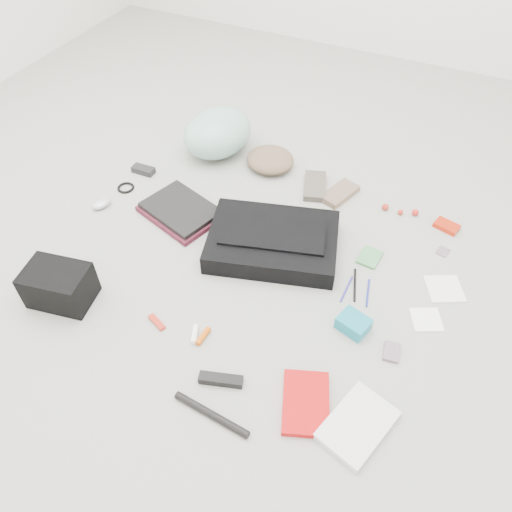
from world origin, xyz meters
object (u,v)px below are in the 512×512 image
at_px(bike_helmet, 218,133).
at_px(accordion_wallet, 353,324).
at_px(camera_bag, 59,285).
at_px(laptop, 181,209).
at_px(messenger_bag, 273,242).
at_px(book_red, 306,403).

bearing_deg(bike_helmet, accordion_wallet, -21.07).
bearing_deg(camera_bag, bike_helmet, 75.34).
height_order(laptop, accordion_wallet, accordion_wallet).
relative_size(messenger_bag, accordion_wallet, 4.83).
xyz_separation_m(laptop, bike_helmet, (-0.07, 0.48, 0.08)).
relative_size(laptop, camera_bag, 1.36).
bearing_deg(messenger_bag, bike_helmet, 119.89).
distance_m(messenger_bag, laptop, 0.44).
height_order(bike_helmet, book_red, bike_helmet).
bearing_deg(book_red, camera_bag, 158.75).
distance_m(messenger_bag, bike_helmet, 0.72).
xyz_separation_m(bike_helmet, book_red, (0.88, -1.08, -0.10)).
distance_m(bike_helmet, book_red, 1.40).
relative_size(messenger_bag, laptop, 1.66).
bearing_deg(messenger_bag, camera_bag, -152.58).
distance_m(laptop, camera_bag, 0.60).
bearing_deg(messenger_bag, laptop, 161.21).
distance_m(messenger_bag, book_red, 0.68).
distance_m(laptop, bike_helmet, 0.49).
height_order(laptop, camera_bag, camera_bag).
xyz_separation_m(messenger_bag, camera_bag, (-0.60, -0.56, 0.03)).
bearing_deg(bike_helmet, messenger_bag, -26.85).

